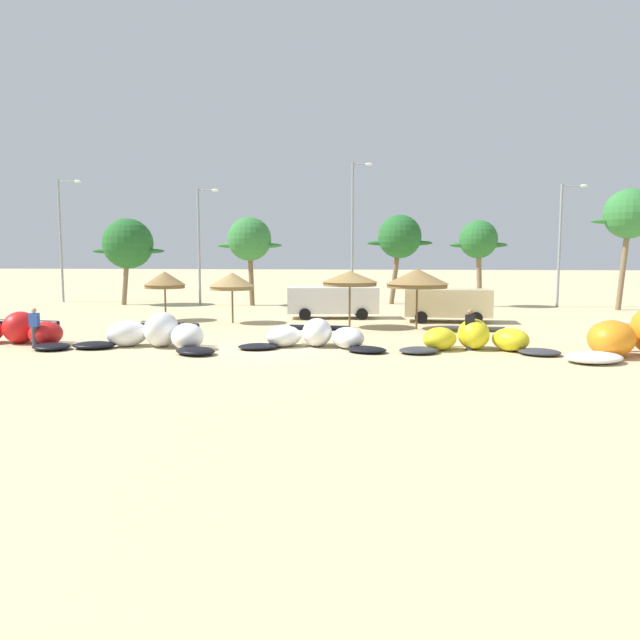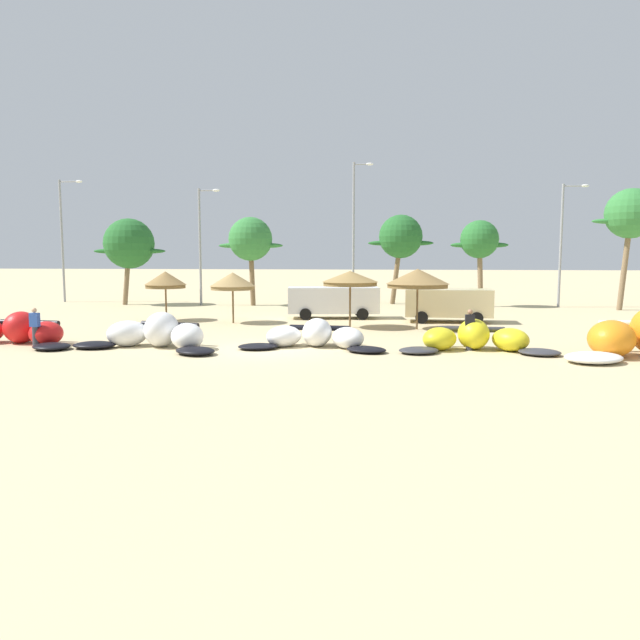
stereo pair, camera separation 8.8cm
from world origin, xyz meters
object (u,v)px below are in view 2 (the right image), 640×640
(beach_umbrella_near_van, at_px, (165,280))
(beach_umbrella_near_palms, at_px, (350,278))
(palm_leftmost, at_px, (129,244))
(palm_center_left, at_px, (479,240))
(kite_left_of_center, at_px, (316,337))
(parked_van, at_px, (446,303))
(palm_center_right, at_px, (631,215))
(lamppost_east_center, at_px, (355,227))
(kite_center, at_px, (475,339))
(palm_left_of_gap, at_px, (401,237))
(lamppost_west, at_px, (64,234))
(palm_left, at_px, (250,240))
(lamppost_east, at_px, (563,238))
(parked_car_second, at_px, (331,300))
(person_near_kites, at_px, (35,327))
(beach_umbrella_middle, at_px, (233,281))
(person_by_umbrellas, at_px, (470,330))
(kite_far_left, at_px, (15,332))
(beach_umbrella_outermost, at_px, (418,278))
(kite_left, at_px, (157,334))

(beach_umbrella_near_van, relative_size, beach_umbrella_near_palms, 0.96)
(palm_leftmost, distance_m, palm_center_left, 25.69)
(kite_left_of_center, xyz_separation_m, parked_van, (6.13, 10.02, 0.65))
(beach_umbrella_near_palms, relative_size, palm_center_right, 0.36)
(kite_left_of_center, distance_m, parked_van, 11.76)
(lamppost_east_center, bearing_deg, kite_center, -75.26)
(palm_left_of_gap, bearing_deg, lamppost_west, -178.20)
(palm_leftmost, bearing_deg, beach_umbrella_near_van, -57.04)
(kite_center, bearing_deg, palm_left, 124.28)
(palm_left, bearing_deg, lamppost_east, 2.77)
(palm_center_right, distance_m, lamppost_east, 4.48)
(beach_umbrella_near_van, height_order, parked_van, beach_umbrella_near_van)
(parked_car_second, distance_m, person_near_kites, 16.60)
(beach_umbrella_near_van, xyz_separation_m, parked_van, (15.81, 0.96, -1.23))
(kite_center, xyz_separation_m, parked_car_second, (-6.71, 11.36, 0.63))
(parked_van, bearing_deg, palm_center_right, 34.33)
(kite_center, distance_m, beach_umbrella_middle, 14.57)
(palm_leftmost, relative_size, palm_left_of_gap, 0.95)
(parked_car_second, bearing_deg, person_by_umbrellas, -60.14)
(beach_umbrella_near_palms, height_order, palm_left_of_gap, palm_left_of_gap)
(kite_far_left, bearing_deg, beach_umbrella_outermost, 22.47)
(beach_umbrella_near_palms, relative_size, lamppost_west, 0.31)
(kite_far_left, height_order, palm_left_of_gap, palm_left_of_gap)
(palm_center_left, bearing_deg, beach_umbrella_middle, -140.65)
(beach_umbrella_outermost, xyz_separation_m, palm_leftmost, (-20.65, 12.74, 1.96))
(kite_left_of_center, height_order, lamppost_east, lamppost_east)
(kite_left, relative_size, beach_umbrella_near_palms, 2.21)
(palm_leftmost, height_order, lamppost_east, lamppost_east)
(beach_umbrella_outermost, distance_m, palm_center_right, 19.47)
(beach_umbrella_near_palms, xyz_separation_m, palm_left_of_gap, (2.84, 15.37, 2.51))
(palm_center_left, bearing_deg, person_by_umbrellas, -99.10)
(palm_left, bearing_deg, beach_umbrella_near_palms, -57.66)
(beach_umbrella_near_van, distance_m, person_by_umbrellas, 18.28)
(parked_car_second, distance_m, palm_center_right, 21.46)
(beach_umbrella_outermost, distance_m, parked_van, 4.21)
(beach_umbrella_middle, height_order, palm_center_right, palm_center_right)
(kite_left_of_center, xyz_separation_m, kite_center, (6.29, -0.09, 0.02))
(palm_left_of_gap, relative_size, lamppost_east_center, 0.63)
(kite_center, xyz_separation_m, palm_center_right, (12.67, 18.87, 5.93))
(person_near_kites, xyz_separation_m, palm_center_left, (20.61, 21.74, 3.94))
(kite_far_left, height_order, beach_umbrella_near_van, beach_umbrella_near_van)
(beach_umbrella_near_palms, distance_m, lamppost_west, 27.82)
(kite_left, distance_m, parked_car_second, 13.48)
(beach_umbrella_near_van, height_order, palm_center_left, palm_center_left)
(beach_umbrella_near_van, bearing_deg, person_by_umbrellas, -30.02)
(palm_left, relative_size, lamppost_east, 0.75)
(lamppost_east_center, bearing_deg, beach_umbrella_near_palms, -87.66)
(lamppost_west, bearing_deg, parked_car_second, -24.45)
(person_by_umbrellas, distance_m, lamppost_west, 36.07)
(kite_left, relative_size, parked_car_second, 1.17)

